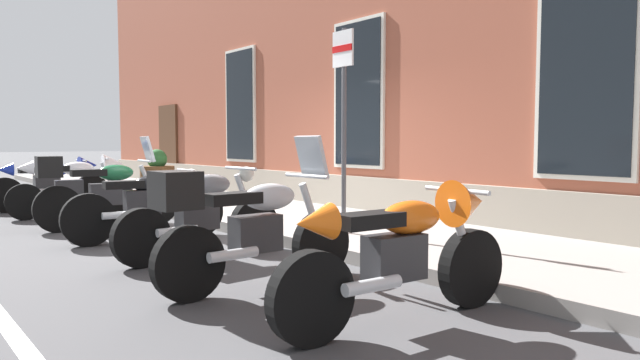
{
  "coord_description": "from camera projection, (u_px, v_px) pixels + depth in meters",
  "views": [
    {
      "loc": [
        7.07,
        -3.91,
        1.3
      ],
      "look_at": [
        1.33,
        0.71,
        0.79
      ],
      "focal_mm": 31.53,
      "sensor_mm": 36.0,
      "label": 1
    }
  ],
  "objects": [
    {
      "name": "barrel_planter",
      "position": [
        157.0,
        178.0,
        11.37
      ],
      "size": [
        0.71,
        0.71,
        0.99
      ],
      "color": "brown",
      "rests_on": "sidewalk"
    },
    {
      "name": "ground_plane",
      "position": [
        223.0,
        232.0,
        8.02
      ],
      "size": [
        140.0,
        140.0,
        0.0
      ],
      "primitive_type": "plane",
      "color": "#424244"
    },
    {
      "name": "motorcycle_green_touring",
      "position": [
        102.0,
        191.0,
        8.3
      ],
      "size": [
        0.64,
        2.08,
        1.38
      ],
      "color": "black",
      "rests_on": "ground_plane"
    },
    {
      "name": "motorcycle_grey_naked",
      "position": [
        203.0,
        214.0,
        6.2
      ],
      "size": [
        0.62,
        2.01,
        1.01
      ],
      "color": "black",
      "rests_on": "ground_plane"
    },
    {
      "name": "motorcycle_white_sport",
      "position": [
        77.0,
        183.0,
        9.63
      ],
      "size": [
        0.62,
        2.05,
        1.08
      ],
      "color": "black",
      "rests_on": "ground_plane"
    },
    {
      "name": "motorcycle_silver_touring",
      "position": [
        250.0,
        226.0,
        4.88
      ],
      "size": [
        0.62,
        2.01,
        1.35
      ],
      "color": "black",
      "rests_on": "ground_plane"
    },
    {
      "name": "motorcycle_orange_sport",
      "position": [
        409.0,
        246.0,
        4.0
      ],
      "size": [
        0.62,
        2.12,
        1.01
      ],
      "color": "black",
      "rests_on": "ground_plane"
    },
    {
      "name": "motorcycle_blue_sport",
      "position": [
        55.0,
        181.0,
        10.7
      ],
      "size": [
        0.62,
        2.17,
        1.0
      ],
      "color": "black",
      "rests_on": "ground_plane"
    },
    {
      "name": "motorcycle_black_naked",
      "position": [
        148.0,
        205.0,
        7.31
      ],
      "size": [
        0.62,
        2.09,
        0.93
      ],
      "color": "black",
      "rests_on": "ground_plane"
    },
    {
      "name": "parking_sign",
      "position": [
        344.0,
        102.0,
        6.98
      ],
      "size": [
        0.36,
        0.07,
        2.54
      ],
      "color": "#4C4C51",
      "rests_on": "sidewalk"
    },
    {
      "name": "sidewalk",
      "position": [
        297.0,
        219.0,
        8.85
      ],
      "size": [
        29.26,
        2.65,
        0.15
      ],
      "primitive_type": "cube",
      "color": "gray",
      "rests_on": "ground_plane"
    }
  ]
}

